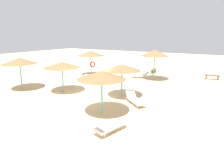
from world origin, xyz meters
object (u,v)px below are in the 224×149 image
Objects in this scene: bench_1 at (212,76)px; bench_0 at (154,70)px; parasol_0 at (155,53)px; parasol_3 at (122,67)px; lounger_1 at (109,126)px; lounger_2 at (92,76)px; lounger_0 at (140,75)px; lounger_3 at (135,99)px; parasol_1 at (102,75)px; parasol_4 at (19,61)px; parasol_5 at (62,65)px; parasol_2 at (91,53)px.

bench_0 is at bearing 177.28° from bench_1.
parasol_0 is 1.13× the size of parasol_3.
lounger_1 is 11.80m from lounger_2.
lounger_0 is 1.06× the size of lounger_3.
parasol_1 is 1.55× the size of lounger_3.
parasol_1 is 1.50× the size of lounger_2.
lounger_1 is (10.58, -2.53, -2.16)m from parasol_4.
lounger_1 is at bearing -83.44° from lounger_3.
lounger_3 is (6.40, 0.35, -1.92)m from parasol_5.
parasol_0 reaches higher than parasol_3.
lounger_3 reaches higher than bench_0.
bench_0 is (7.67, 12.85, -2.13)m from parasol_4.
parasol_4 reaches higher than lounger_1.
parasol_2 is 1.08× the size of parasol_5.
lounger_0 is at bearing 105.26° from lounger_1.
parasol_5 is 1.48× the size of lounger_1.
parasol_0 is 1.61× the size of lounger_1.
lounger_0 is at bearing 16.78° from parasol_2.
parasol_4 is 1.47× the size of lounger_1.
lounger_0 is 7.55m from bench_1.
bench_0 is at bearing 100.72° from lounger_1.
parasol_0 reaches higher than bench_1.
parasol_0 is 1.09× the size of parasol_5.
parasol_2 is at bearing -166.42° from parasol_0.
lounger_3 reaches higher than lounger_0.
bench_0 is (4.75, 6.41, 0.02)m from lounger_2.
parasol_0 reaches higher than lounger_3.
parasol_0 is 1.01× the size of parasol_2.
bench_0 is at bearing 94.90° from parasol_3.
lounger_1 is 1.04× the size of lounger_2.
lounger_0 is 0.99× the size of lounger_1.
parasol_0 is 6.80m from parasol_3.
bench_0 is at bearing 95.57° from parasol_1.
bench_1 is (3.62, 15.07, 0.03)m from lounger_1.
parasol_3 reaches higher than lounger_1.
parasol_4 is 15.12m from bench_0.
bench_1 is at bearing 76.51° from lounger_1.
lounger_2 is at bearing 65.65° from parasol_4.
lounger_3 is (1.10, 2.41, -2.03)m from parasol_1.
lounger_2 is 1.25× the size of bench_1.
parasol_3 is 10.41m from bench_0.
bench_1 is (5.39, 3.11, -2.49)m from parasol_0.
parasol_4 is at bearing 175.26° from parasol_1.
parasol_0 is at bearing -71.51° from bench_0.
lounger_3 is at bearing 3.14° from parasol_5.
lounger_0 reaches higher than bench_0.
lounger_3 is (2.77, -7.74, 0.01)m from lounger_0.
parasol_0 is at bearing 87.72° from parasol_3.
parasol_4 reaches higher than lounger_0.
parasol_0 is at bearing 57.80° from parasol_5.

